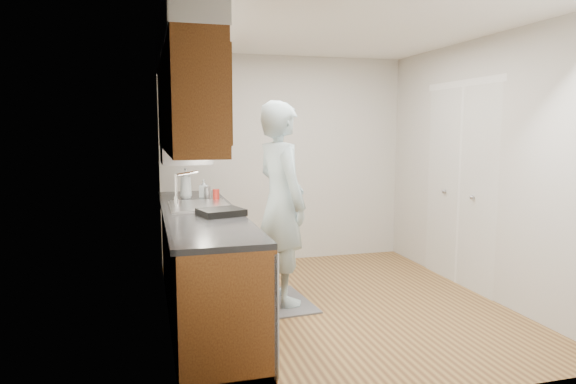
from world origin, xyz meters
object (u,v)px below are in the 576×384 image
object	(u,v)px
soda_can	(216,195)
steel_can	(208,193)
soap_bottle_a	(186,183)
person	(281,190)
dish_rack	(221,212)
soap_bottle_b	(204,188)

from	to	relation	value
soda_can	steel_can	size ratio (longest dim) A/B	0.92
soap_bottle_a	soda_can	size ratio (longest dim) A/B	2.61
person	dish_rack	bearing A→B (deg)	115.83
soap_bottle_b	dish_rack	world-z (taller)	soap_bottle_b
soap_bottle_a	steel_can	bearing A→B (deg)	-39.59
soap_bottle_b	soda_can	bearing A→B (deg)	-75.69
soda_can	dish_rack	size ratio (longest dim) A/B	0.34
soda_can	steel_can	distance (m)	0.15
steel_can	dish_rack	world-z (taller)	steel_can
person	soda_can	bearing A→B (deg)	47.11
soap_bottle_b	person	bearing A→B (deg)	-45.44
person	steel_can	distance (m)	0.77
steel_can	dish_rack	xyz separation A→B (m)	(-0.01, -0.96, -0.04)
person	soap_bottle_b	size ratio (longest dim) A/B	11.64
person	soap_bottle_a	size ratio (longest dim) A/B	7.02
soap_bottle_a	dish_rack	distance (m)	1.14
soap_bottle_b	dish_rack	distance (m)	1.14
person	soap_bottle_b	distance (m)	0.91
soda_can	dish_rack	world-z (taller)	soda_can
soap_bottle_b	soda_can	size ratio (longest dim) A/B	1.58
person	soda_can	size ratio (longest dim) A/B	18.34
person	steel_can	bearing A→B (deg)	40.82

